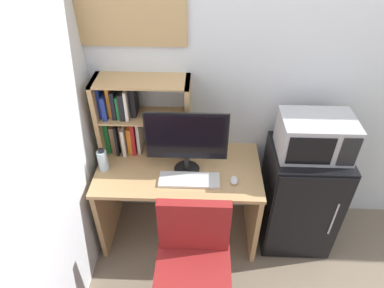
% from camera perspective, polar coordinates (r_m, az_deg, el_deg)
% --- Properties ---
extents(wall_back, '(6.40, 0.04, 2.60)m').
position_cam_1_polar(wall_back, '(2.76, 27.46, 9.23)').
color(wall_back, silver).
rests_on(wall_back, ground_plane).
extents(desk, '(1.22, 0.64, 0.74)m').
position_cam_1_polar(desk, '(2.70, -2.11, -7.56)').
color(desk, tan).
rests_on(desk, ground_plane).
extents(hutch_bookshelf, '(0.68, 0.25, 0.62)m').
position_cam_1_polar(hutch_bookshelf, '(2.56, -10.16, 4.62)').
color(hutch_bookshelf, tan).
rests_on(hutch_bookshelf, desk).
extents(monitor, '(0.57, 0.19, 0.49)m').
position_cam_1_polar(monitor, '(2.34, -0.94, 0.76)').
color(monitor, black).
rests_on(monitor, desk).
extents(keyboard, '(0.43, 0.15, 0.02)m').
position_cam_1_polar(keyboard, '(2.43, -0.46, -6.01)').
color(keyboard, silver).
rests_on(keyboard, desk).
extents(computer_mouse, '(0.06, 0.08, 0.03)m').
position_cam_1_polar(computer_mouse, '(2.44, 7.05, -6.03)').
color(computer_mouse, silver).
rests_on(computer_mouse, desk).
extents(water_bottle, '(0.07, 0.07, 0.18)m').
position_cam_1_polar(water_bottle, '(2.56, -14.66, -2.63)').
color(water_bottle, silver).
rests_on(water_bottle, desk).
extents(mini_fridge, '(0.54, 0.51, 0.91)m').
position_cam_1_polar(mini_fridge, '(2.85, 17.33, -8.42)').
color(mini_fridge, black).
rests_on(mini_fridge, ground_plane).
extents(microwave, '(0.49, 0.34, 0.28)m').
position_cam_1_polar(microwave, '(2.48, 19.82, 1.24)').
color(microwave, '#ADADB2').
rests_on(microwave, mini_fridge).
extents(desk_chair, '(0.55, 0.55, 0.93)m').
position_cam_1_polar(desk_chair, '(2.36, 0.17, -21.24)').
color(desk_chair, black).
rests_on(desk_chair, ground_plane).
extents(wall_corkboard, '(0.79, 0.02, 0.43)m').
position_cam_1_polar(wall_corkboard, '(2.35, -11.13, 20.61)').
color(wall_corkboard, tan).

